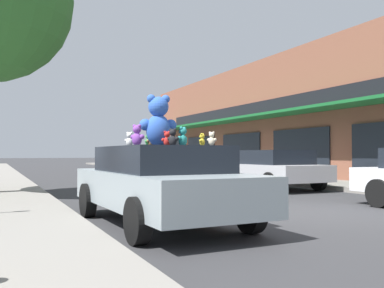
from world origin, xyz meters
name	(u,v)px	position (x,y,z in m)	size (l,w,h in m)	color
ground_plane	(294,212)	(0.00, 0.00, 0.00)	(260.00, 260.00, 0.00)	#333335
plush_art_car	(160,182)	(-3.16, -0.31, 0.74)	(2.15, 4.65, 1.36)	#8C999E
teddy_bear_giant	(158,122)	(-3.11, -0.12, 1.80)	(0.70, 0.46, 0.93)	blue
teddy_bear_cream	(212,139)	(-2.65, -1.28, 1.46)	(0.15, 0.16, 0.22)	beige
teddy_bear_black	(173,138)	(-3.04, -0.60, 1.50)	(0.19, 0.22, 0.30)	black
teddy_bear_brown	(151,140)	(-3.12, 0.26, 1.48)	(0.20, 0.13, 0.26)	olive
teddy_bear_yellow	(202,140)	(-2.54, -0.72, 1.46)	(0.15, 0.15, 0.23)	yellow
teddy_bear_purple	(137,136)	(-3.61, -0.43, 1.53)	(0.24, 0.26, 0.37)	purple
teddy_bear_white	(129,139)	(-3.59, 0.07, 1.48)	(0.19, 0.17, 0.26)	white
teddy_bear_teal	(183,137)	(-2.67, -0.19, 1.53)	(0.27, 0.22, 0.36)	teal
teddy_bear_green	(148,140)	(-2.97, 0.82, 1.50)	(0.20, 0.19, 0.29)	green
teddy_bear_red	(167,139)	(-3.07, -0.42, 1.49)	(0.20, 0.13, 0.27)	red
parked_car_far_center	(270,167)	(3.09, 5.22, 0.75)	(2.16, 4.40, 1.35)	#B7B7BC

